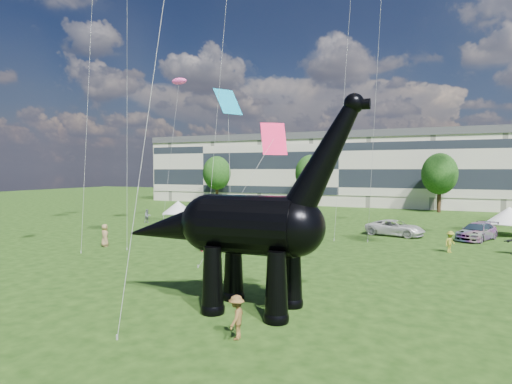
% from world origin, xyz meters
% --- Properties ---
extents(ground, '(220.00, 220.00, 0.00)m').
position_xyz_m(ground, '(0.00, 0.00, 0.00)').
color(ground, '#16330C').
rests_on(ground, ground).
extents(terrace_row, '(78.00, 11.00, 12.00)m').
position_xyz_m(terrace_row, '(-8.00, 62.00, 6.00)').
color(terrace_row, beige).
rests_on(terrace_row, ground).
extents(tree_far_left, '(5.20, 5.20, 9.44)m').
position_xyz_m(tree_far_left, '(-30.00, 53.00, 6.29)').
color(tree_far_left, '#382314').
rests_on(tree_far_left, ground).
extents(tree_mid_left, '(5.20, 5.20, 9.44)m').
position_xyz_m(tree_mid_left, '(-12.00, 53.00, 6.29)').
color(tree_mid_left, '#382314').
rests_on(tree_mid_left, ground).
extents(tree_mid_right, '(5.20, 5.20, 9.44)m').
position_xyz_m(tree_mid_right, '(8.00, 53.00, 6.29)').
color(tree_mid_right, '#382314').
rests_on(tree_mid_right, ground).
extents(dinosaur_sculpture, '(12.10, 3.40, 9.91)m').
position_xyz_m(dinosaur_sculpture, '(0.02, 0.82, 3.74)').
color(dinosaur_sculpture, black).
rests_on(dinosaur_sculpture, ground).
extents(car_silver, '(2.74, 4.62, 1.48)m').
position_xyz_m(car_silver, '(-11.40, 27.15, 0.74)').
color(car_silver, silver).
rests_on(car_silver, ground).
extents(car_grey, '(5.22, 3.18, 1.63)m').
position_xyz_m(car_grey, '(-7.01, 24.86, 0.81)').
color(car_grey, gray).
rests_on(car_grey, ground).
extents(car_white, '(5.91, 3.69, 1.53)m').
position_xyz_m(car_white, '(4.28, 26.40, 0.76)').
color(car_white, silver).
rests_on(car_white, ground).
extents(car_dark, '(4.22, 5.83, 1.57)m').
position_xyz_m(car_dark, '(11.39, 26.70, 0.78)').
color(car_dark, '#595960').
rests_on(car_dark, ground).
extents(gazebo_near, '(4.47, 4.47, 2.82)m').
position_xyz_m(gazebo_near, '(14.42, 30.87, 1.98)').
color(gazebo_near, white).
rests_on(gazebo_near, ground).
extents(gazebo_left, '(4.69, 4.69, 2.63)m').
position_xyz_m(gazebo_left, '(-20.94, 26.80, 1.85)').
color(gazebo_left, silver).
rests_on(gazebo_left, ground).
extents(visitors, '(45.44, 35.57, 1.88)m').
position_xyz_m(visitors, '(-1.69, 16.21, 0.87)').
color(visitors, '#3A8B37').
rests_on(visitors, ground).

